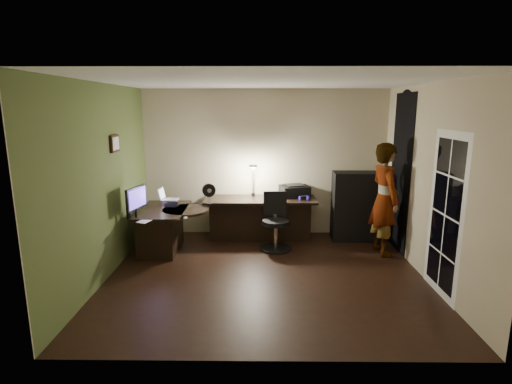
{
  "coord_description": "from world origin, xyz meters",
  "views": [
    {
      "loc": [
        -0.08,
        -5.38,
        2.38
      ],
      "look_at": [
        -0.15,
        1.05,
        1.0
      ],
      "focal_mm": 28.0,
      "sensor_mm": 36.0,
      "label": 1
    }
  ],
  "objects_px": {
    "monitor": "(135,207)",
    "office_chair": "(276,222)",
    "desk_left": "(164,230)",
    "desk_right": "(260,219)",
    "cabinet": "(356,206)",
    "person": "(385,199)"
  },
  "relations": [
    {
      "from": "desk_right",
      "to": "cabinet",
      "type": "relative_size",
      "value": 1.62
    },
    {
      "from": "desk_right",
      "to": "person",
      "type": "height_order",
      "value": "person"
    },
    {
      "from": "office_chair",
      "to": "desk_left",
      "type": "bearing_deg",
      "value": 179.55
    },
    {
      "from": "desk_right",
      "to": "cabinet",
      "type": "distance_m",
      "value": 1.74
    },
    {
      "from": "desk_left",
      "to": "office_chair",
      "type": "bearing_deg",
      "value": 0.97
    },
    {
      "from": "monitor",
      "to": "person",
      "type": "relative_size",
      "value": 0.3
    },
    {
      "from": "desk_left",
      "to": "office_chair",
      "type": "distance_m",
      "value": 1.89
    },
    {
      "from": "person",
      "to": "monitor",
      "type": "bearing_deg",
      "value": 86.0
    },
    {
      "from": "office_chair",
      "to": "person",
      "type": "relative_size",
      "value": 0.53
    },
    {
      "from": "cabinet",
      "to": "monitor",
      "type": "distance_m",
      "value": 3.8
    },
    {
      "from": "office_chair",
      "to": "desk_right",
      "type": "bearing_deg",
      "value": 112.71
    },
    {
      "from": "desk_left",
      "to": "person",
      "type": "bearing_deg",
      "value": -2.37
    },
    {
      "from": "desk_left",
      "to": "desk_right",
      "type": "bearing_deg",
      "value": 20.43
    },
    {
      "from": "desk_right",
      "to": "monitor",
      "type": "height_order",
      "value": "monitor"
    },
    {
      "from": "desk_left",
      "to": "desk_right",
      "type": "height_order",
      "value": "desk_right"
    },
    {
      "from": "desk_right",
      "to": "person",
      "type": "bearing_deg",
      "value": -20.5
    },
    {
      "from": "person",
      "to": "cabinet",
      "type": "bearing_deg",
      "value": 12.53
    },
    {
      "from": "desk_left",
      "to": "person",
      "type": "relative_size",
      "value": 0.68
    },
    {
      "from": "desk_left",
      "to": "cabinet",
      "type": "relative_size",
      "value": 1.0
    },
    {
      "from": "cabinet",
      "to": "office_chair",
      "type": "distance_m",
      "value": 1.56
    },
    {
      "from": "monitor",
      "to": "office_chair",
      "type": "distance_m",
      "value": 2.28
    },
    {
      "from": "desk_left",
      "to": "monitor",
      "type": "xyz_separation_m",
      "value": [
        -0.29,
        -0.5,
        0.52
      ]
    }
  ]
}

